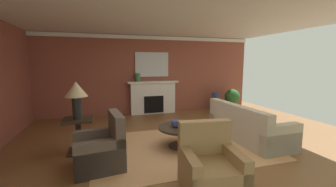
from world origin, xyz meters
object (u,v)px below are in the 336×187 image
(armchair_facing_fireplace, at_px, (210,170))
(potted_plant, at_px, (232,98))
(vase_mantel_left, at_px, (138,77))
(armchair_near_window, at_px, (101,150))
(fireplace, at_px, (153,98))
(mantel_mirror, at_px, (152,65))
(sofa, at_px, (247,127))
(side_table, at_px, (79,133))
(vase_tall_corner, at_px, (215,102))
(table_lamp, at_px, (76,93))
(coffee_table, at_px, (181,132))

(armchair_facing_fireplace, bearing_deg, potted_plant, 53.51)
(vase_mantel_left, relative_size, potted_plant, 0.34)
(armchair_near_window, height_order, armchair_facing_fireplace, same)
(fireplace, relative_size, mantel_mirror, 1.50)
(fireplace, relative_size, sofa, 0.85)
(sofa, bearing_deg, armchair_facing_fireplace, -138.47)
(side_table, height_order, vase_mantel_left, vase_mantel_left)
(vase_tall_corner, bearing_deg, table_lamp, -150.37)
(table_lamp, bearing_deg, coffee_table, -9.46)
(coffee_table, bearing_deg, side_table, 170.54)
(fireplace, bearing_deg, coffee_table, -92.27)
(vase_mantel_left, relative_size, vase_tall_corner, 0.40)
(coffee_table, xyz_separation_m, table_lamp, (-2.09, 0.35, 0.89))
(side_table, bearing_deg, fireplace, 52.58)
(fireplace, height_order, armchair_near_window, fireplace)
(side_table, xyz_separation_m, table_lamp, (0.00, 0.00, 0.82))
(armchair_near_window, relative_size, coffee_table, 0.95)
(potted_plant, bearing_deg, vase_mantel_left, 172.93)
(fireplace, distance_m, sofa, 3.62)
(armchair_near_window, xyz_separation_m, vase_tall_corner, (4.14, 3.42, 0.05))
(mantel_mirror, distance_m, coffee_table, 3.66)
(mantel_mirror, distance_m, sofa, 3.99)
(table_lamp, height_order, vase_tall_corner, table_lamp)
(side_table, bearing_deg, table_lamp, 0.00)
(coffee_table, relative_size, potted_plant, 1.20)
(side_table, bearing_deg, armchair_near_window, -62.09)
(side_table, relative_size, vase_tall_corner, 0.99)
(table_lamp, distance_m, vase_mantel_left, 3.31)
(coffee_table, distance_m, vase_mantel_left, 3.37)
(sofa, relative_size, potted_plant, 2.55)
(mantel_mirror, bearing_deg, table_lamp, -126.30)
(armchair_near_window, distance_m, coffee_table, 1.72)
(mantel_mirror, distance_m, vase_mantel_left, 0.72)
(fireplace, bearing_deg, table_lamp, -127.42)
(vase_tall_corner, bearing_deg, coffee_table, -130.08)
(fireplace, bearing_deg, armchair_facing_fireplace, -93.51)
(mantel_mirror, xyz_separation_m, potted_plant, (2.95, -0.60, -1.26))
(armchair_facing_fireplace, bearing_deg, table_lamp, 134.11)
(vase_mantel_left, bearing_deg, side_table, -120.35)
(sofa, height_order, vase_tall_corner, sofa)
(vase_tall_corner, bearing_deg, vase_mantel_left, 175.08)
(mantel_mirror, distance_m, potted_plant, 3.27)
(side_table, bearing_deg, mantel_mirror, 53.70)
(vase_tall_corner, relative_size, potted_plant, 0.85)
(coffee_table, bearing_deg, vase_mantel_left, 97.50)
(table_lamp, bearing_deg, fireplace, 52.58)
(vase_mantel_left, xyz_separation_m, potted_plant, (3.50, -0.43, -0.82))
(fireplace, bearing_deg, vase_tall_corner, -7.25)
(armchair_near_window, relative_size, table_lamp, 1.27)
(mantel_mirror, xyz_separation_m, vase_mantel_left, (-0.55, -0.17, -0.44))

